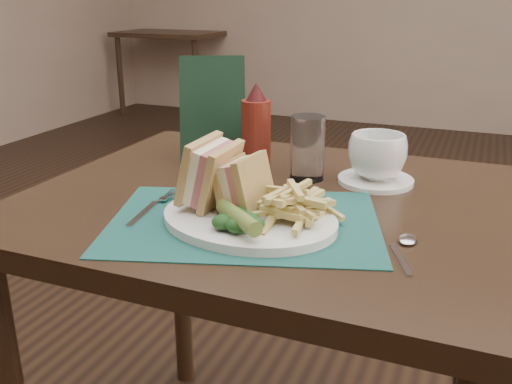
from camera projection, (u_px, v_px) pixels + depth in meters
floor at (326, 371)px, 1.76m from camera, size 7.00×7.00×0.00m
wall_back at (438, 129)px, 4.82m from camera, size 6.00×0.00×6.00m
table_main at (269, 362)px, 1.20m from camera, size 0.90×0.75×0.75m
table_bg_left at (175, 72)px, 5.36m from camera, size 0.90×0.75×0.75m
placemat at (244, 222)px, 0.95m from camera, size 0.52×0.44×0.00m
plate at (249, 219)px, 0.94m from camera, size 0.33×0.28×0.01m
sandwich_half_a at (199, 171)px, 0.97m from camera, size 0.08×0.12×0.12m
sandwich_half_b at (233, 181)px, 0.95m from camera, size 0.09×0.10×0.10m
kale_garnish at (241, 220)px, 0.88m from camera, size 0.11×0.08×0.03m
pickle_spear at (238, 217)px, 0.87m from camera, size 0.11×0.10×0.03m
fries_pile at (292, 200)px, 0.92m from camera, size 0.18×0.20×0.06m
fork at (153, 205)px, 1.00m from camera, size 0.06×0.17×0.01m
spoon at (403, 250)px, 0.84m from camera, size 0.09×0.15×0.01m
saucer at (375, 180)px, 1.14m from camera, size 0.17×0.17×0.01m
coffee_cup at (377, 156)px, 1.12m from camera, size 0.13×0.13×0.09m
drinking_glass at (307, 148)px, 1.15m from camera, size 0.08×0.08×0.13m
ketchup_bottle at (256, 127)px, 1.19m from camera, size 0.08×0.08×0.19m
check_presenter at (213, 110)px, 1.26m from camera, size 0.17×0.14×0.23m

